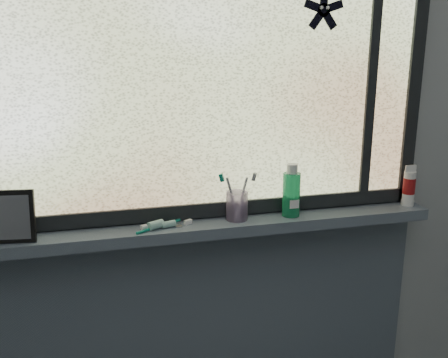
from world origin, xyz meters
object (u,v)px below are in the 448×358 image
vanity_mirror (13,216)px  cream_tube (409,184)px  toothbrush_cup (237,206)px  mouthwash_bottle (291,190)px

vanity_mirror → cream_tube: 1.39m
vanity_mirror → toothbrush_cup: size_ratio=1.65×
toothbrush_cup → mouthwash_bottle: (0.20, -0.01, 0.04)m
toothbrush_cup → mouthwash_bottle: mouthwash_bottle is taller
vanity_mirror → mouthwash_bottle: bearing=8.8°
cream_tube → mouthwash_bottle: bearing=-179.6°
mouthwash_bottle → toothbrush_cup: bearing=177.6°
mouthwash_bottle → cream_tube: (0.48, 0.00, -0.01)m
mouthwash_bottle → cream_tube: 0.48m
toothbrush_cup → cream_tube: bearing=-0.4°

